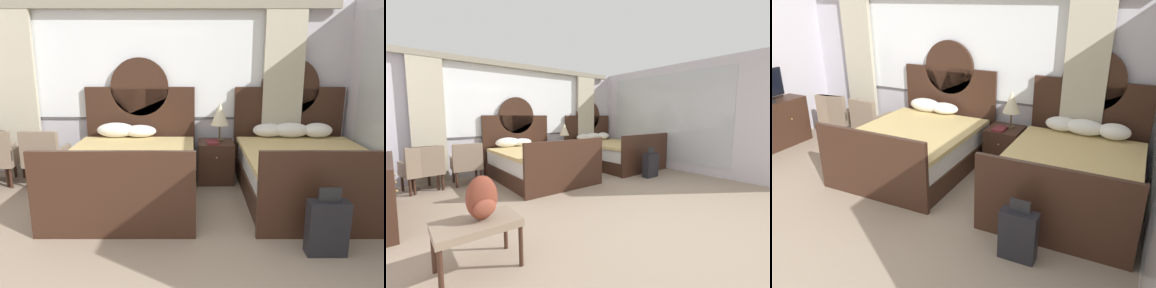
{
  "view_description": "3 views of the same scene",
  "coord_description": "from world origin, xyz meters",
  "views": [
    {
      "loc": [
        0.66,
        -1.48,
        1.88
      ],
      "look_at": [
        0.67,
        2.64,
        0.87
      ],
      "focal_mm": 33.5,
      "sensor_mm": 36.0,
      "label": 1
    },
    {
      "loc": [
        -2.68,
        -1.6,
        1.39
      ],
      "look_at": [
        0.65,
        2.68,
        0.76
      ],
      "focal_mm": 22.54,
      "sensor_mm": 36.0,
      "label": 2
    },
    {
      "loc": [
        2.87,
        -1.45,
        2.55
      ],
      "look_at": [
        1.04,
        2.28,
        0.9
      ],
      "focal_mm": 35.13,
      "sensor_mm": 36.0,
      "label": 3
    }
  ],
  "objects": [
    {
      "name": "wall_back_window",
      "position": [
        0.0,
        4.25,
        1.45
      ],
      "size": [
        6.25,
        0.22,
        2.7
      ],
      "color": "silver",
      "rests_on": "ground_plane"
    },
    {
      "name": "bed_near_window",
      "position": [
        -0.16,
        3.13,
        0.38
      ],
      "size": [
        1.72,
        2.25,
        1.86
      ],
      "color": "#382116",
      "rests_on": "ground_plane"
    },
    {
      "name": "bed_near_mirror",
      "position": [
        2.2,
        3.14,
        0.39
      ],
      "size": [
        1.72,
        2.25,
        1.86
      ],
      "color": "#382116",
      "rests_on": "ground_plane"
    },
    {
      "name": "nightstand_between_beds",
      "position": [
        1.02,
        3.78,
        0.31
      ],
      "size": [
        0.53,
        0.55,
        0.62
      ],
      "color": "#382116",
      "rests_on": "ground_plane"
    },
    {
      "name": "table_lamp_on_nightstand",
      "position": [
        1.08,
        3.86,
        1.03
      ],
      "size": [
        0.27,
        0.27,
        0.59
      ],
      "color": "brown",
      "rests_on": "nightstand_between_beds"
    },
    {
      "name": "book_on_nightstand",
      "position": [
        0.97,
        3.68,
        0.64
      ],
      "size": [
        0.18,
        0.26,
        0.03
      ],
      "color": "maroon",
      "rests_on": "nightstand_between_beds"
    },
    {
      "name": "armchair_by_window_left",
      "position": [
        -1.51,
        3.6,
        0.45
      ],
      "size": [
        0.58,
        0.58,
        0.85
      ],
      "color": "#84705B",
      "rests_on": "ground_plane"
    },
    {
      "name": "suitcase_on_floor",
      "position": [
        1.96,
        1.67,
        0.28
      ],
      "size": [
        0.38,
        0.17,
        0.68
      ],
      "color": "black",
      "rests_on": "ground_plane"
    }
  ]
}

